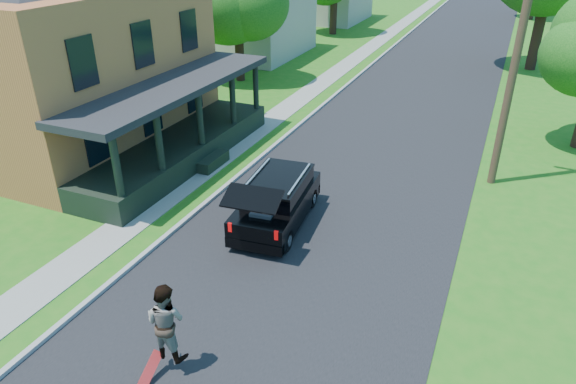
% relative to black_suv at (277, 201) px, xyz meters
% --- Properties ---
extents(ground, '(140.00, 140.00, 0.00)m').
position_rel_black_suv_xyz_m(ground, '(1.40, -3.20, -0.78)').
color(ground, '#1D6614').
rests_on(ground, ground).
extents(street, '(8.00, 120.00, 0.02)m').
position_rel_black_suv_xyz_m(street, '(1.40, 16.80, -0.78)').
color(street, black).
rests_on(street, ground).
extents(curb, '(0.15, 120.00, 0.12)m').
position_rel_black_suv_xyz_m(curb, '(-2.65, 16.80, -0.78)').
color(curb, gray).
rests_on(curb, ground).
extents(sidewalk, '(1.30, 120.00, 0.03)m').
position_rel_black_suv_xyz_m(sidewalk, '(-4.20, 16.80, -0.78)').
color(sidewalk, gray).
rests_on(sidewalk, ground).
extents(front_walk, '(6.50, 1.20, 0.03)m').
position_rel_black_suv_xyz_m(front_walk, '(-8.10, 2.80, -0.78)').
color(front_walk, gray).
rests_on(front_walk, ground).
extents(main_house, '(15.56, 15.56, 10.10)m').
position_rel_black_suv_xyz_m(main_house, '(-11.40, 2.80, 4.14)').
color(main_house, '#C9703A').
rests_on(main_house, ground).
extents(black_suv, '(2.06, 4.51, 2.04)m').
position_rel_black_suv_xyz_m(black_suv, '(0.00, 0.00, 0.00)').
color(black_suv, black).
rests_on(black_suv, ground).
extents(skateboarder, '(0.85, 0.66, 1.74)m').
position_rel_black_suv_xyz_m(skateboarder, '(0.40, -6.20, 0.45)').
color(skateboarder, black).
rests_on(skateboarder, ground).
extents(skateboard, '(0.20, 0.78, 0.55)m').
position_rel_black_suv_xyz_m(skateboard, '(0.23, -6.69, -0.53)').
color(skateboard, '#9B0E0D').
rests_on(skateboard, ground).
extents(utility_pole_near, '(1.68, 0.29, 10.62)m').
position_rel_black_suv_xyz_m(utility_pole_near, '(5.90, 5.67, 4.68)').
color(utility_pole_near, '#503325').
rests_on(utility_pole_near, ground).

